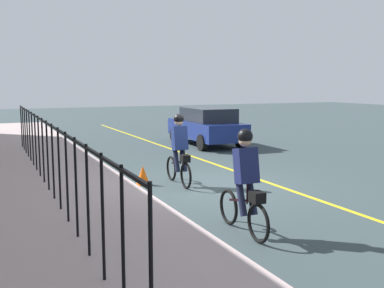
# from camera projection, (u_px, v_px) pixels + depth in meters

# --- Properties ---
(ground_plane) EXTENTS (80.00, 80.00, 0.00)m
(ground_plane) POSITION_uv_depth(u_px,v_px,m) (207.00, 186.00, 11.38)
(ground_plane) COLOR #354346
(lane_line_centre) EXTENTS (36.00, 0.12, 0.01)m
(lane_line_centre) POSITION_uv_depth(u_px,v_px,m) (260.00, 180.00, 12.05)
(lane_line_centre) COLOR yellow
(lane_line_centre) RESTS_ON ground
(sidewalk) EXTENTS (40.00, 3.20, 0.15)m
(sidewalk) POSITION_uv_depth(u_px,v_px,m) (71.00, 197.00, 9.96)
(sidewalk) COLOR #B69F9E
(sidewalk) RESTS_ON ground
(iron_fence) EXTENTS (14.91, 0.04, 1.60)m
(iron_fence) POSITION_uv_depth(u_px,v_px,m) (45.00, 142.00, 10.54)
(iron_fence) COLOR black
(iron_fence) RESTS_ON sidewalk
(cyclist_lead) EXTENTS (1.71, 0.37, 1.83)m
(cyclist_lead) POSITION_uv_depth(u_px,v_px,m) (179.00, 150.00, 11.33)
(cyclist_lead) COLOR black
(cyclist_lead) RESTS_ON ground
(cyclist_follow) EXTENTS (1.71, 0.37, 1.83)m
(cyclist_follow) POSITION_uv_depth(u_px,v_px,m) (245.00, 182.00, 7.57)
(cyclist_follow) COLOR black
(cyclist_follow) RESTS_ON ground
(patrol_sedan) EXTENTS (4.45, 2.02, 1.58)m
(patrol_sedan) POSITION_uv_depth(u_px,v_px,m) (206.00, 126.00, 18.84)
(patrol_sedan) COLOR navy
(patrol_sedan) RESTS_ON ground
(traffic_cone_near) EXTENTS (0.36, 0.36, 0.50)m
(traffic_cone_near) POSITION_uv_depth(u_px,v_px,m) (143.00, 175.00, 11.44)
(traffic_cone_near) COLOR #FE5F0D
(traffic_cone_near) RESTS_ON ground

